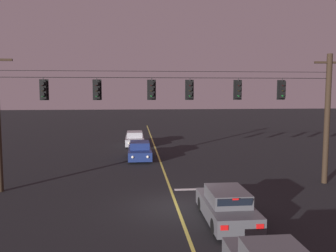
% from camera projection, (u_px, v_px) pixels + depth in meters
% --- Properties ---
extents(ground_plane, '(180.00, 180.00, 0.00)m').
position_uv_depth(ground_plane, '(177.00, 207.00, 16.33)').
color(ground_plane, black).
extents(lane_centre_stripe, '(0.14, 60.00, 0.01)m').
position_uv_depth(lane_centre_stripe, '(161.00, 165.00, 25.64)').
color(lane_centre_stripe, '#D1C64C').
rests_on(lane_centre_stripe, ground).
extents(stop_bar_paint, '(3.40, 0.36, 0.01)m').
position_uv_depth(stop_bar_paint, '(205.00, 189.00, 19.29)').
color(stop_bar_paint, silver).
rests_on(stop_bar_paint, ground).
extents(signal_span_assembly, '(20.19, 0.32, 7.54)m').
position_uv_depth(signal_span_assembly, '(170.00, 118.00, 19.31)').
color(signal_span_assembly, '#2D2116').
rests_on(signal_span_assembly, ground).
extents(traffic_light_leftmost, '(0.48, 0.41, 1.22)m').
position_uv_depth(traffic_light_leftmost, '(43.00, 90.00, 18.49)').
color(traffic_light_leftmost, black).
extents(traffic_light_left_inner, '(0.48, 0.41, 1.22)m').
position_uv_depth(traffic_light_left_inner, '(97.00, 90.00, 18.76)').
color(traffic_light_left_inner, black).
extents(traffic_light_centre, '(0.48, 0.41, 1.22)m').
position_uv_depth(traffic_light_centre, '(152.00, 90.00, 19.05)').
color(traffic_light_centre, black).
extents(traffic_light_right_inner, '(0.48, 0.41, 1.22)m').
position_uv_depth(traffic_light_right_inner, '(190.00, 90.00, 19.25)').
color(traffic_light_right_inner, black).
extents(traffic_light_rightmost, '(0.48, 0.41, 1.22)m').
position_uv_depth(traffic_light_rightmost, '(238.00, 90.00, 19.51)').
color(traffic_light_rightmost, black).
extents(traffic_light_far_right, '(0.48, 0.41, 1.22)m').
position_uv_depth(traffic_light_far_right, '(282.00, 90.00, 19.75)').
color(traffic_light_far_right, black).
extents(car_waiting_near_lane, '(1.80, 4.33, 1.39)m').
position_uv_depth(car_waiting_near_lane, '(227.00, 206.00, 14.41)').
color(car_waiting_near_lane, '#4C4C51').
rests_on(car_waiting_near_lane, ground).
extents(car_oncoming_lead, '(1.80, 4.42, 1.39)m').
position_uv_depth(car_oncoming_lead, '(140.00, 151.00, 27.88)').
color(car_oncoming_lead, navy).
rests_on(car_oncoming_lead, ground).
extents(car_oncoming_trailing, '(1.80, 4.42, 1.39)m').
position_uv_depth(car_oncoming_trailing, '(135.00, 139.00, 34.83)').
color(car_oncoming_trailing, '#A5A5AD').
rests_on(car_oncoming_trailing, ground).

